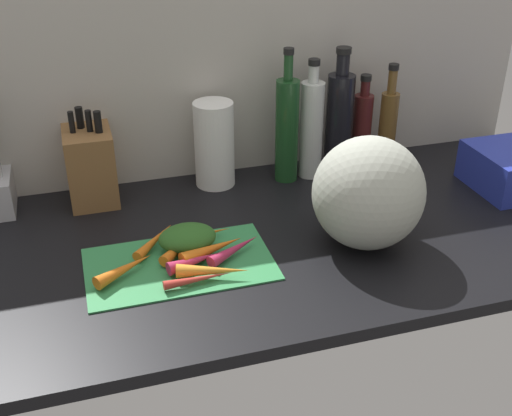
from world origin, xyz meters
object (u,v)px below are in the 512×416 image
at_px(carrot_5, 202,234).
at_px(bottle_2, 339,120).
at_px(carrot_8, 213,271).
at_px(paper_towel_roll, 214,144).
at_px(cutting_board, 179,263).
at_px(bottle_1, 311,128).
at_px(carrot_6, 182,244).
at_px(knife_block, 90,164).
at_px(bottle_0, 287,128).
at_px(bottle_3, 362,127).
at_px(carrot_7, 212,249).
at_px(bottle_4, 388,124).
at_px(winter_squash, 368,193).
at_px(carrot_0, 194,261).
at_px(carrot_4, 198,279).
at_px(carrot_2, 235,249).
at_px(carrot_3, 125,269).
at_px(carrot_1, 155,240).

height_order(carrot_5, bottle_2, bottle_2).
xyz_separation_m(carrot_8, paper_towel_roll, (0.11, 0.45, 0.09)).
bearing_deg(cutting_board, bottle_1, 38.25).
xyz_separation_m(carrot_6, paper_towel_roll, (0.16, 0.32, 0.10)).
xyz_separation_m(knife_block, bottle_0, (0.53, -0.03, 0.05)).
distance_m(bottle_1, bottle_3, 0.18).
relative_size(carrot_5, carrot_7, 0.90).
bearing_deg(bottle_4, cutting_board, -151.91).
bearing_deg(bottle_0, bottle_2, 6.22).
height_order(carrot_5, bottle_3, bottle_3).
height_order(carrot_7, carrot_8, carrot_7).
distance_m(cutting_board, winter_squash, 0.45).
relative_size(carrot_0, bottle_2, 0.35).
xyz_separation_m(carrot_4, bottle_3, (0.59, 0.47, 0.10)).
distance_m(carrot_2, bottle_2, 0.56).
bearing_deg(cutting_board, carrot_7, 3.14).
bearing_deg(carrot_2, carrot_6, 152.40).
bearing_deg(bottle_2, bottle_0, -173.78).
bearing_deg(bottle_0, bottle_3, 8.69).
xyz_separation_m(carrot_3, knife_block, (-0.04, 0.39, 0.08)).
bearing_deg(carrot_7, bottle_2, 38.33).
bearing_deg(carrot_3, carrot_4, -27.38).
bearing_deg(bottle_3, carrot_1, -155.56).
distance_m(carrot_6, knife_block, 0.38).
distance_m(winter_squash, bottle_4, 0.47).
bearing_deg(cutting_board, bottle_4, 28.09).
xyz_separation_m(carrot_8, bottle_2, (0.47, 0.44, 0.13)).
distance_m(carrot_8, bottle_0, 0.54).
height_order(carrot_2, carrot_8, carrot_8).
height_order(carrot_3, bottle_0, bottle_0).
bearing_deg(bottle_3, carrot_0, -144.81).
height_order(carrot_5, paper_towel_roll, paper_towel_roll).
xyz_separation_m(carrot_6, bottle_3, (0.60, 0.33, 0.09)).
distance_m(winter_squash, paper_towel_roll, 0.48).
xyz_separation_m(carrot_1, carrot_4, (0.06, -0.18, -0.00)).
relative_size(carrot_3, bottle_4, 0.49).
relative_size(winter_squash, bottle_3, 0.98).
relative_size(carrot_4, bottle_1, 0.45).
bearing_deg(bottle_0, cutting_board, -136.91).
relative_size(carrot_8, paper_towel_roll, 0.65).
bearing_deg(carrot_5, carrot_7, -84.83).
xyz_separation_m(carrot_2, knife_block, (-0.28, 0.38, 0.08)).
height_order(carrot_0, carrot_1, carrot_0).
bearing_deg(carrot_4, bottle_1, 46.46).
xyz_separation_m(carrot_4, bottle_4, (0.66, 0.46, 0.10)).
xyz_separation_m(carrot_0, winter_squash, (0.41, -0.00, 0.11)).
relative_size(carrot_4, bottle_3, 0.56).
bearing_deg(knife_block, winter_squash, -34.78).
bearing_deg(carrot_4, carrot_6, 92.76).
bearing_deg(bottle_2, carrot_6, -148.65).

